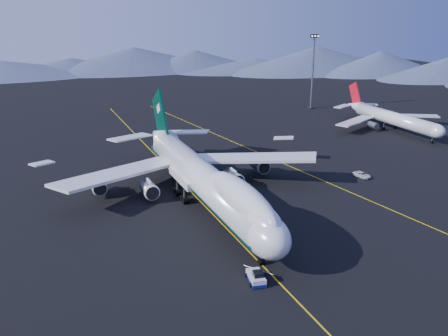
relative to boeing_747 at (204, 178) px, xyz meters
name	(u,v)px	position (x,y,z in m)	size (l,w,h in m)	color
ground	(204,205)	(0.00, -0.03, -5.81)	(500.00, 500.00, 0.00)	black
taxiway_line_main	(204,205)	(0.00, -0.03, -5.80)	(0.25, 220.00, 0.01)	#EAAF0D
taxiway_line_side	(306,173)	(30.00, 9.97, -5.80)	(0.25, 200.00, 0.01)	#EAAF0D
boeing_747	(204,178)	(0.00, 0.00, 0.00)	(59.62, 72.43, 19.37)	silver
pushback_tug	(256,278)	(-3.00, -30.87, -5.23)	(3.04, 4.58, 1.86)	silver
second_jet	(391,118)	(79.12, 39.03, -1.81)	(41.13, 46.47, 13.22)	silver
service_van	(362,175)	(40.66, 2.43, -5.19)	(2.09, 4.52, 1.26)	silver
floodlight_mast	(313,72)	(74.47, 80.75, 8.70)	(3.54, 2.65, 28.64)	black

